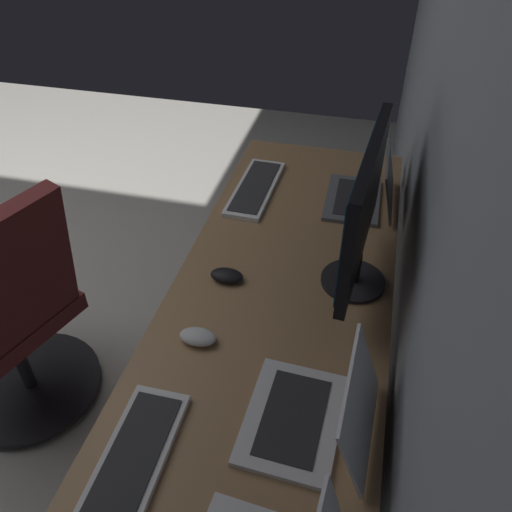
# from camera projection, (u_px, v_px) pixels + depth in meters

# --- Properties ---
(wall_back) EXTENTS (5.00, 0.10, 2.60)m
(wall_back) POSITION_uv_depth(u_px,v_px,m) (461.00, 92.00, 1.34)
(wall_back) COLOR #8C939E
(wall_back) RESTS_ON ground
(desk) EXTENTS (2.13, 0.67, 0.73)m
(desk) POSITION_uv_depth(u_px,v_px,m) (272.00, 333.00, 1.55)
(desk) COLOR #936D47
(desk) RESTS_ON ground
(drawer_pedestal) EXTENTS (0.40, 0.51, 0.69)m
(drawer_pedestal) POSITION_uv_depth(u_px,v_px,m) (262.00, 462.00, 1.57)
(drawer_pedestal) COLOR #936D47
(drawer_pedestal) RESTS_ON ground
(monitor_primary) EXTENTS (0.57, 0.20, 0.47)m
(monitor_primary) POSITION_uv_depth(u_px,v_px,m) (363.00, 210.00, 1.45)
(monitor_primary) COLOR black
(monitor_primary) RESTS_ON desk
(laptop_leftmost) EXTENTS (0.32, 0.31, 0.22)m
(laptop_leftmost) POSITION_uv_depth(u_px,v_px,m) (319.00, 414.00, 1.20)
(laptop_leftmost) COLOR silver
(laptop_leftmost) RESTS_ON desk
(laptop_left) EXTENTS (0.32, 0.25, 0.20)m
(laptop_left) POSITION_uv_depth(u_px,v_px,m) (367.00, 192.00, 1.94)
(laptop_left) COLOR #595B60
(laptop_left) RESTS_ON desk
(keyboard_main) EXTENTS (0.42, 0.14, 0.02)m
(keyboard_main) POSITION_uv_depth(u_px,v_px,m) (129.00, 470.00, 1.14)
(keyboard_main) COLOR silver
(keyboard_main) RESTS_ON desk
(keyboard_spare) EXTENTS (0.42, 0.15, 0.02)m
(keyboard_spare) POSITION_uv_depth(u_px,v_px,m) (255.00, 188.00, 2.03)
(keyboard_spare) COLOR silver
(keyboard_spare) RESTS_ON desk
(mouse_main) EXTENTS (0.06, 0.10, 0.03)m
(mouse_main) POSITION_uv_depth(u_px,v_px,m) (198.00, 337.00, 1.43)
(mouse_main) COLOR silver
(mouse_main) RESTS_ON desk
(mouse_spare) EXTENTS (0.06, 0.10, 0.03)m
(mouse_spare) POSITION_uv_depth(u_px,v_px,m) (227.00, 275.00, 1.62)
(mouse_spare) COLOR black
(mouse_spare) RESTS_ON desk
(office_chair) EXTENTS (0.56, 0.60, 0.97)m
(office_chair) POSITION_uv_depth(u_px,v_px,m) (14.00, 323.00, 1.86)
(office_chair) COLOR maroon
(office_chair) RESTS_ON ground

